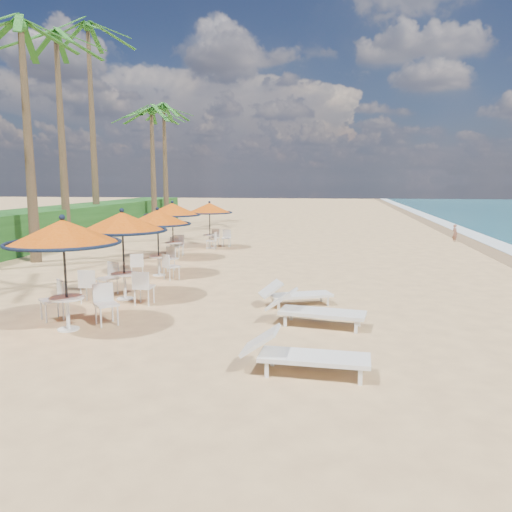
{
  "coord_description": "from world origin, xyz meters",
  "views": [
    {
      "loc": [
        1.14,
        -9.59,
        3.25
      ],
      "look_at": [
        -0.97,
        3.68,
        1.2
      ],
      "focal_mm": 35.0,
      "sensor_mm": 36.0,
      "label": 1
    }
  ],
  "objects_px": {
    "station_1": "(121,233)",
    "lounger_near": "(301,353)",
    "station_2": "(158,226)",
    "lounger_mid": "(312,309)",
    "lounger_far": "(293,294)",
    "station_0": "(65,242)",
    "station_4": "(211,214)",
    "station_3": "(173,214)"
  },
  "relations": [
    {
      "from": "station_1",
      "to": "lounger_near",
      "type": "bearing_deg",
      "value": -41.36
    },
    {
      "from": "station_2",
      "to": "lounger_mid",
      "type": "height_order",
      "value": "station_2"
    },
    {
      "from": "station_2",
      "to": "lounger_far",
      "type": "relative_size",
      "value": 1.19
    },
    {
      "from": "station_1",
      "to": "lounger_mid",
      "type": "bearing_deg",
      "value": -17.75
    },
    {
      "from": "station_2",
      "to": "lounger_mid",
      "type": "distance_m",
      "value": 7.62
    },
    {
      "from": "station_0",
      "to": "lounger_near",
      "type": "xyz_separation_m",
      "value": [
        5.21,
        -1.78,
        -1.57
      ]
    },
    {
      "from": "station_4",
      "to": "station_2",
      "type": "bearing_deg",
      "value": -90.42
    },
    {
      "from": "lounger_far",
      "to": "station_3",
      "type": "bearing_deg",
      "value": 105.42
    },
    {
      "from": "station_3",
      "to": "lounger_near",
      "type": "relative_size",
      "value": 1.11
    },
    {
      "from": "lounger_far",
      "to": "station_4",
      "type": "bearing_deg",
      "value": 91.84
    },
    {
      "from": "station_0",
      "to": "station_1",
      "type": "distance_m",
      "value": 2.8
    },
    {
      "from": "station_3",
      "to": "lounger_mid",
      "type": "xyz_separation_m",
      "value": [
        6.16,
        -8.79,
        -1.48
      ]
    },
    {
      "from": "lounger_near",
      "to": "lounger_mid",
      "type": "xyz_separation_m",
      "value": [
        0.05,
        2.89,
        0.01
      ]
    },
    {
      "from": "station_4",
      "to": "lounger_mid",
      "type": "distance_m",
      "value": 13.44
    },
    {
      "from": "station_2",
      "to": "lounger_mid",
      "type": "bearing_deg",
      "value": -43.18
    },
    {
      "from": "station_2",
      "to": "lounger_near",
      "type": "distance_m",
      "value": 9.78
    },
    {
      "from": "station_3",
      "to": "station_4",
      "type": "relative_size",
      "value": 1.07
    },
    {
      "from": "station_2",
      "to": "lounger_mid",
      "type": "relative_size",
      "value": 1.03
    },
    {
      "from": "station_0",
      "to": "station_2",
      "type": "distance_m",
      "value": 6.26
    },
    {
      "from": "station_2",
      "to": "lounger_far",
      "type": "distance_m",
      "value": 6.13
    },
    {
      "from": "station_3",
      "to": "lounger_near",
      "type": "bearing_deg",
      "value": -62.4
    },
    {
      "from": "lounger_mid",
      "to": "lounger_far",
      "type": "bearing_deg",
      "value": 117.0
    },
    {
      "from": "station_1",
      "to": "lounger_near",
      "type": "relative_size",
      "value": 1.15
    },
    {
      "from": "station_0",
      "to": "lounger_mid",
      "type": "relative_size",
      "value": 1.1
    },
    {
      "from": "station_4",
      "to": "lounger_mid",
      "type": "relative_size",
      "value": 0.99
    },
    {
      "from": "lounger_near",
      "to": "lounger_far",
      "type": "distance_m",
      "value": 4.65
    },
    {
      "from": "station_3",
      "to": "lounger_far",
      "type": "relative_size",
      "value": 1.22
    },
    {
      "from": "station_2",
      "to": "station_4",
      "type": "xyz_separation_m",
      "value": [
        0.05,
        7.1,
        -0.06
      ]
    },
    {
      "from": "lounger_near",
      "to": "lounger_mid",
      "type": "bearing_deg",
      "value": 91.6
    },
    {
      "from": "lounger_mid",
      "to": "station_4",
      "type": "bearing_deg",
      "value": 122.79
    },
    {
      "from": "station_0",
      "to": "lounger_far",
      "type": "bearing_deg",
      "value": 31.2
    },
    {
      "from": "lounger_near",
      "to": "lounger_far",
      "type": "bearing_deg",
      "value": 98.98
    },
    {
      "from": "station_1",
      "to": "station_2",
      "type": "bearing_deg",
      "value": 93.75
    },
    {
      "from": "station_3",
      "to": "lounger_far",
      "type": "xyz_separation_m",
      "value": [
        5.59,
        -7.06,
        -1.53
      ]
    },
    {
      "from": "station_3",
      "to": "lounger_mid",
      "type": "bearing_deg",
      "value": -54.98
    },
    {
      "from": "station_4",
      "to": "lounger_mid",
      "type": "bearing_deg",
      "value": -66.1
    },
    {
      "from": "station_0",
      "to": "lounger_mid",
      "type": "distance_m",
      "value": 5.6
    },
    {
      "from": "lounger_far",
      "to": "lounger_mid",
      "type": "bearing_deg",
      "value": -94.86
    },
    {
      "from": "station_2",
      "to": "station_4",
      "type": "height_order",
      "value": "station_2"
    },
    {
      "from": "station_3",
      "to": "lounger_far",
      "type": "bearing_deg",
      "value": -51.61
    },
    {
      "from": "station_2",
      "to": "lounger_near",
      "type": "xyz_separation_m",
      "value": [
        5.42,
        -8.03,
        -1.36
      ]
    },
    {
      "from": "station_0",
      "to": "station_1",
      "type": "bearing_deg",
      "value": 89.6
    }
  ]
}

